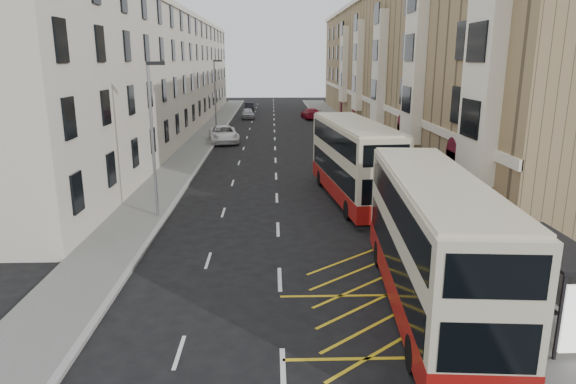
{
  "coord_description": "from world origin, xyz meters",
  "views": [
    {
      "loc": [
        -0.24,
        -14.34,
        8.27
      ],
      "look_at": [
        0.42,
        7.42,
        2.6
      ],
      "focal_mm": 32.0,
      "sensor_mm": 36.0,
      "label": 1
    }
  ],
  "objects_px": {
    "pedestrian_near": "(528,348)",
    "pedestrian_mid": "(536,312)",
    "car_silver": "(248,113)",
    "street_lamp_near": "(153,132)",
    "white_van": "(224,134)",
    "bus_shelter": "(561,271)",
    "street_lamp_far": "(215,93)",
    "double_decker_front": "(432,244)",
    "car_dark": "(249,107)",
    "double_decker_rear": "(354,161)",
    "pedestrian_far": "(443,233)",
    "car_red": "(311,113)"
  },
  "relations": [
    {
      "from": "pedestrian_near",
      "to": "white_van",
      "type": "xyz_separation_m",
      "value": [
        -11.55,
        40.32,
        -0.19
      ]
    },
    {
      "from": "street_lamp_near",
      "to": "pedestrian_near",
      "type": "height_order",
      "value": "street_lamp_near"
    },
    {
      "from": "double_decker_front",
      "to": "pedestrian_near",
      "type": "height_order",
      "value": "double_decker_front"
    },
    {
      "from": "pedestrian_near",
      "to": "double_decker_rear",
      "type": "bearing_deg",
      "value": -82.57
    },
    {
      "from": "car_dark",
      "to": "car_red",
      "type": "relative_size",
      "value": 0.77
    },
    {
      "from": "street_lamp_near",
      "to": "street_lamp_far",
      "type": "bearing_deg",
      "value": 90.0
    },
    {
      "from": "pedestrian_far",
      "to": "street_lamp_far",
      "type": "bearing_deg",
      "value": -57.91
    },
    {
      "from": "double_decker_rear",
      "to": "white_van",
      "type": "relative_size",
      "value": 1.99
    },
    {
      "from": "bus_shelter",
      "to": "car_silver",
      "type": "height_order",
      "value": "bus_shelter"
    },
    {
      "from": "bus_shelter",
      "to": "car_dark",
      "type": "height_order",
      "value": "bus_shelter"
    },
    {
      "from": "street_lamp_near",
      "to": "street_lamp_far",
      "type": "distance_m",
      "value": 30.0
    },
    {
      "from": "street_lamp_far",
      "to": "pedestrian_near",
      "type": "xyz_separation_m",
      "value": [
        12.7,
        -44.71,
        -3.61
      ]
    },
    {
      "from": "pedestrian_mid",
      "to": "car_silver",
      "type": "bearing_deg",
      "value": 105.54
    },
    {
      "from": "street_lamp_far",
      "to": "double_decker_front",
      "type": "height_order",
      "value": "street_lamp_far"
    },
    {
      "from": "street_lamp_far",
      "to": "car_red",
      "type": "bearing_deg",
      "value": 55.02
    },
    {
      "from": "pedestrian_near",
      "to": "pedestrian_mid",
      "type": "relative_size",
      "value": 0.97
    },
    {
      "from": "pedestrian_far",
      "to": "car_silver",
      "type": "relative_size",
      "value": 0.43
    },
    {
      "from": "white_van",
      "to": "double_decker_rear",
      "type": "bearing_deg",
      "value": -76.05
    },
    {
      "from": "street_lamp_far",
      "to": "car_silver",
      "type": "relative_size",
      "value": 1.84
    },
    {
      "from": "street_lamp_near",
      "to": "pedestrian_near",
      "type": "xyz_separation_m",
      "value": [
        12.7,
        -14.71,
        -3.61
      ]
    },
    {
      "from": "pedestrian_mid",
      "to": "car_red",
      "type": "relative_size",
      "value": 0.34
    },
    {
      "from": "white_van",
      "to": "car_dark",
      "type": "height_order",
      "value": "white_van"
    },
    {
      "from": "pedestrian_mid",
      "to": "car_dark",
      "type": "relative_size",
      "value": 0.44
    },
    {
      "from": "bus_shelter",
      "to": "double_decker_front",
      "type": "height_order",
      "value": "double_decker_front"
    },
    {
      "from": "car_red",
      "to": "car_silver",
      "type": "bearing_deg",
      "value": -10.98
    },
    {
      "from": "double_decker_front",
      "to": "white_van",
      "type": "relative_size",
      "value": 1.94
    },
    {
      "from": "double_decker_front",
      "to": "car_red",
      "type": "bearing_deg",
      "value": 94.18
    },
    {
      "from": "pedestrian_far",
      "to": "car_dark",
      "type": "relative_size",
      "value": 0.46
    },
    {
      "from": "double_decker_front",
      "to": "pedestrian_mid",
      "type": "distance_m",
      "value": 3.66
    },
    {
      "from": "bus_shelter",
      "to": "street_lamp_far",
      "type": "distance_m",
      "value": 44.94
    },
    {
      "from": "car_red",
      "to": "street_lamp_near",
      "type": "bearing_deg",
      "value": 68.54
    },
    {
      "from": "double_decker_rear",
      "to": "bus_shelter",
      "type": "bearing_deg",
      "value": -82.38
    },
    {
      "from": "white_van",
      "to": "bus_shelter",
      "type": "bearing_deg",
      "value": -80.09
    },
    {
      "from": "street_lamp_near",
      "to": "double_decker_rear",
      "type": "height_order",
      "value": "street_lamp_near"
    },
    {
      "from": "white_van",
      "to": "car_silver",
      "type": "xyz_separation_m",
      "value": [
        1.5,
        21.44,
        -0.1
      ]
    },
    {
      "from": "pedestrian_near",
      "to": "pedestrian_mid",
      "type": "xyz_separation_m",
      "value": [
        1.13,
        1.82,
        0.03
      ]
    },
    {
      "from": "bus_shelter",
      "to": "pedestrian_mid",
      "type": "bearing_deg",
      "value": -150.18
    },
    {
      "from": "street_lamp_near",
      "to": "pedestrian_far",
      "type": "relative_size",
      "value": 4.25
    },
    {
      "from": "car_dark",
      "to": "double_decker_rear",
      "type": "bearing_deg",
      "value": -81.05
    },
    {
      "from": "double_decker_rear",
      "to": "street_lamp_near",
      "type": "bearing_deg",
      "value": -168.85
    },
    {
      "from": "street_lamp_far",
      "to": "pedestrian_near",
      "type": "bearing_deg",
      "value": -74.14
    },
    {
      "from": "car_silver",
      "to": "car_red",
      "type": "distance_m",
      "value": 8.92
    },
    {
      "from": "pedestrian_near",
      "to": "street_lamp_far",
      "type": "bearing_deg",
      "value": -72.39
    },
    {
      "from": "pedestrian_mid",
      "to": "street_lamp_far",
      "type": "bearing_deg",
      "value": 112.85
    },
    {
      "from": "bus_shelter",
      "to": "street_lamp_near",
      "type": "height_order",
      "value": "street_lamp_near"
    },
    {
      "from": "street_lamp_near",
      "to": "car_dark",
      "type": "relative_size",
      "value": 1.97
    },
    {
      "from": "car_silver",
      "to": "street_lamp_near",
      "type": "bearing_deg",
      "value": -96.84
    },
    {
      "from": "street_lamp_near",
      "to": "car_silver",
      "type": "bearing_deg",
      "value": 86.78
    },
    {
      "from": "pedestrian_mid",
      "to": "pedestrian_far",
      "type": "distance_m",
      "value": 7.03
    },
    {
      "from": "street_lamp_near",
      "to": "pedestrian_near",
      "type": "bearing_deg",
      "value": -49.19
    }
  ]
}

